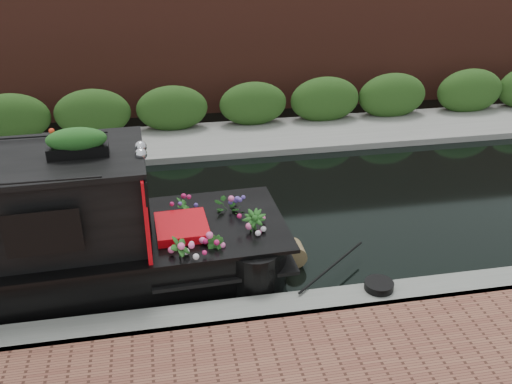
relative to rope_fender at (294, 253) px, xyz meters
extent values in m
plane|color=black|center=(-1.73, 1.83, -0.20)|extent=(80.00, 80.00, 0.00)
cube|color=slate|center=(-1.73, -1.47, -0.20)|extent=(40.00, 0.60, 0.50)
cube|color=gray|center=(-1.73, 6.03, -0.20)|extent=(40.00, 2.40, 0.34)
cube|color=#264A18|center=(-1.73, 6.93, -0.20)|extent=(40.00, 1.10, 2.80)
cube|color=#5A291E|center=(-1.73, 9.03, -0.20)|extent=(40.00, 1.00, 8.00)
cube|color=red|center=(-2.53, 0.00, 1.34)|extent=(0.13, 1.89, 1.46)
cube|color=black|center=(-3.96, -0.96, 1.42)|extent=(0.97, 0.07, 0.59)
cube|color=red|center=(-1.96, 0.00, 0.56)|extent=(0.90, 1.00, 0.54)
sphere|color=silver|center=(-2.51, -0.15, 2.19)|extent=(0.19, 0.19, 0.19)
sphere|color=silver|center=(-2.51, 0.15, 2.19)|extent=(0.19, 0.19, 0.19)
cube|color=black|center=(-3.45, 0.00, 2.24)|extent=(0.92, 0.28, 0.18)
ellipsoid|color=red|center=(-3.45, 0.00, 2.46)|extent=(1.01, 0.27, 0.26)
imported|color=#22581D|center=(-2.05, -0.80, 0.66)|extent=(0.43, 0.47, 0.74)
imported|color=#22581D|center=(-1.46, -0.68, 0.58)|extent=(0.42, 0.42, 0.60)
imported|color=#22581D|center=(-1.05, 0.57, 0.59)|extent=(0.71, 0.69, 0.60)
imported|color=#22581D|center=(-0.76, -0.18, 0.65)|extent=(0.56, 0.56, 0.73)
imported|color=#22581D|center=(-1.89, 0.68, 0.62)|extent=(0.35, 0.41, 0.66)
cylinder|color=olive|center=(0.00, 0.00, 0.00)|extent=(0.40, 0.42, 0.40)
cylinder|color=black|center=(1.07, -1.35, 0.11)|extent=(0.47, 0.47, 0.12)
camera|label=1|loc=(-2.27, -8.38, 5.60)|focal=40.00mm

